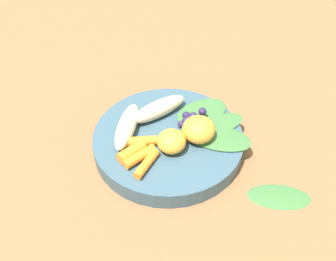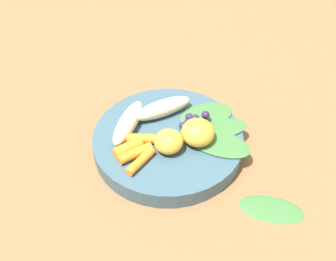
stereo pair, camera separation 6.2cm
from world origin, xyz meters
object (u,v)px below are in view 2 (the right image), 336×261
at_px(bowl, 168,141).
at_px(orange_segment_near, 197,134).
at_px(banana_peeled_left, 128,122).
at_px(banana_peeled_right, 163,108).
at_px(kale_leaf_stray, 272,209).

xyz_separation_m(bowl, orange_segment_near, (0.05, -0.00, 0.04)).
height_order(bowl, banana_peeled_left, banana_peeled_left).
xyz_separation_m(banana_peeled_right, kale_leaf_stray, (0.21, -0.12, -0.04)).
bearing_deg(kale_leaf_stray, bowl, 153.56).
bearing_deg(orange_segment_near, banana_peeled_left, -178.74).
distance_m(banana_peeled_right, orange_segment_near, 0.09).
bearing_deg(kale_leaf_stray, banana_peeled_left, 160.41).
relative_size(bowl, banana_peeled_right, 2.31).
xyz_separation_m(bowl, banana_peeled_right, (-0.02, 0.05, 0.03)).
distance_m(bowl, orange_segment_near, 0.06).
bearing_deg(banana_peeled_left, banana_peeled_right, 139.95).
distance_m(banana_peeled_left, kale_leaf_stray, 0.27).
bearing_deg(banana_peeled_left, orange_segment_near, 91.44).
xyz_separation_m(orange_segment_near, kale_leaf_stray, (0.14, -0.07, -0.05)).
bearing_deg(bowl, banana_peeled_right, 118.17).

